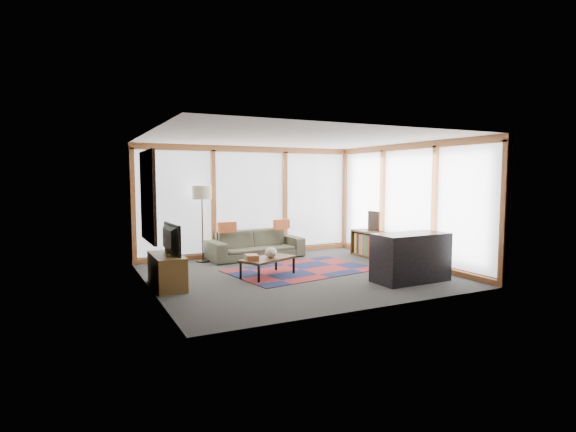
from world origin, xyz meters
name	(u,v)px	position (x,y,z in m)	size (l,w,h in m)	color
ground	(297,274)	(0.00, 0.00, 0.00)	(5.50, 5.50, 0.00)	#2C2C29
room_envelope	(306,193)	(0.49, 0.56, 1.54)	(5.52, 5.02, 2.62)	#423830
rug	(301,270)	(0.25, 0.30, 0.01)	(2.81, 1.81, 0.01)	maroon
sofa	(255,244)	(-0.08, 1.95, 0.32)	(2.21, 0.86, 0.64)	#3E4132
pillow_left	(227,227)	(-0.76, 1.94, 0.76)	(0.42, 0.13, 0.23)	#B55427
pillow_right	(282,224)	(0.60, 1.97, 0.76)	(0.41, 0.12, 0.23)	#B55427
floor_lamp	(202,224)	(-1.29, 2.05, 0.84)	(0.42, 0.42, 1.69)	black
coffee_table	(268,267)	(-0.59, 0.06, 0.18)	(1.07, 0.54, 0.36)	#372414
book_stack	(252,257)	(-0.93, 0.02, 0.40)	(0.22, 0.28, 0.09)	#9C5E36
vase	(271,252)	(-0.53, 0.06, 0.46)	(0.23, 0.23, 0.20)	silver
bookshelf	(390,248)	(2.43, 0.23, 0.30)	(0.44, 2.43, 0.61)	#372414
bowl_a	(406,235)	(2.43, -0.30, 0.66)	(0.21, 0.21, 0.11)	black
bowl_b	(395,234)	(2.43, 0.05, 0.65)	(0.16, 0.16, 0.08)	black
shelf_picture	(374,221)	(2.56, 1.00, 0.84)	(0.04, 0.35, 0.46)	black
tv_console	(167,271)	(-2.47, 0.08, 0.28)	(0.47, 1.12, 0.56)	brown
television	(167,239)	(-2.45, 0.09, 0.83)	(0.92, 0.12, 0.53)	black
bar_counter	(411,257)	(1.57, -1.43, 0.44)	(1.37, 0.64, 0.87)	black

